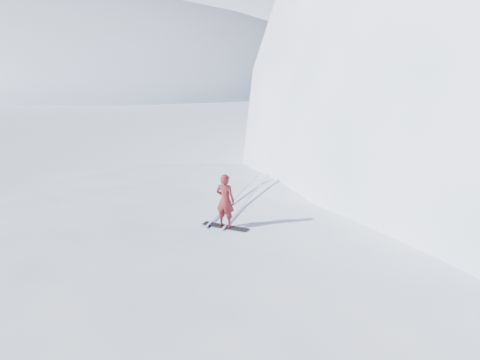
{
  "coord_description": "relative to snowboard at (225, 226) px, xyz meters",
  "views": [
    {
      "loc": [
        5.42,
        -9.39,
        7.8
      ],
      "look_at": [
        -0.66,
        4.2,
        3.5
      ],
      "focal_mm": 40.0,
      "sensor_mm": 36.0,
      "label": 1
    }
  ],
  "objects": [
    {
      "name": "snowboarder",
      "position": [
        0.0,
        0.0,
        0.77
      ],
      "size": [
        0.56,
        0.37,
        1.51
      ],
      "primitive_type": "imported",
      "rotation": [
        0.0,
        0.0,
        3.12
      ],
      "color": "maroon",
      "rests_on": "snowboard"
    },
    {
      "name": "far_ridge_c",
      "position": [
        -39.34,
        106.8,
        -2.41
      ],
      "size": [
        140.0,
        90.0,
        36.0
      ],
      "primitive_type": "ellipsoid",
      "color": "white",
      "rests_on": "ground"
    },
    {
      "name": "near_ridge",
      "position": [
        1.66,
        -0.2,
        -2.41
      ],
      "size": [
        36.0,
        28.0,
        4.8
      ],
      "primitive_type": "ellipsoid",
      "color": "white",
      "rests_on": "ground"
    },
    {
      "name": "wind_bumps",
      "position": [
        0.1,
        -1.08,
        -2.41
      ],
      "size": [
        16.0,
        14.4,
        1.0
      ],
      "color": "white",
      "rests_on": "ground"
    },
    {
      "name": "snowboard",
      "position": [
        0.0,
        0.0,
        0.0
      ],
      "size": [
        1.36,
        0.28,
        0.02
      ],
      "primitive_type": "cube",
      "rotation": [
        0.0,
        0.0,
        -0.02
      ],
      "color": "black",
      "rests_on": "near_ridge"
    },
    {
      "name": "far_ridge_a",
      "position": [
        -69.34,
        56.8,
        -2.41
      ],
      "size": [
        120.0,
        70.0,
        28.0
      ],
      "primitive_type": "ellipsoid",
      "color": "white",
      "rests_on": "ground"
    },
    {
      "name": "board_tracks",
      "position": [
        -0.63,
        2.67,
        0.01
      ],
      "size": [
        1.32,
        5.96,
        0.04
      ],
      "color": "silver",
      "rests_on": "ground"
    }
  ]
}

